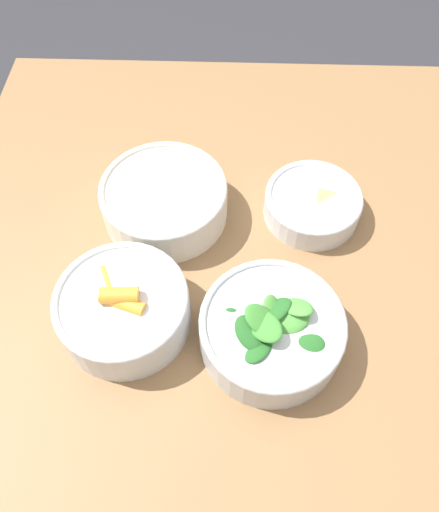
{
  "coord_description": "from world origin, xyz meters",
  "views": [
    {
      "loc": [
        -0.34,
        0.03,
        1.36
      ],
      "look_at": [
        0.04,
        0.04,
        0.78
      ],
      "focal_mm": 35.0,
      "sensor_mm": 36.0,
      "label": 1
    }
  ],
  "objects_px": {
    "bowl_carrots": "(123,308)",
    "bowl_cookies": "(313,203)",
    "bowl_beans_hotdog": "(165,201)",
    "bowl_greens": "(272,330)"
  },
  "relations": [
    {
      "from": "bowl_greens",
      "to": "bowl_cookies",
      "type": "distance_m",
      "value": 0.23
    },
    {
      "from": "bowl_carrots",
      "to": "bowl_cookies",
      "type": "relative_size",
      "value": 1.18
    },
    {
      "from": "bowl_cookies",
      "to": "bowl_greens",
      "type": "bearing_deg",
      "value": 162.61
    },
    {
      "from": "bowl_cookies",
      "to": "bowl_beans_hotdog",
      "type": "bearing_deg",
      "value": 92.11
    },
    {
      "from": "bowl_carrots",
      "to": "bowl_greens",
      "type": "bearing_deg",
      "value": -97.0
    },
    {
      "from": "bowl_carrots",
      "to": "bowl_beans_hotdog",
      "type": "relative_size",
      "value": 0.91
    },
    {
      "from": "bowl_beans_hotdog",
      "to": "bowl_carrots",
      "type": "bearing_deg",
      "value": 168.86
    },
    {
      "from": "bowl_beans_hotdog",
      "to": "bowl_greens",
      "type": "bearing_deg",
      "value": -143.15
    },
    {
      "from": "bowl_carrots",
      "to": "bowl_greens",
      "type": "xyz_separation_m",
      "value": [
        -0.02,
        -0.19,
        -0.0
      ]
    },
    {
      "from": "bowl_carrots",
      "to": "bowl_cookies",
      "type": "bearing_deg",
      "value": -53.45
    }
  ]
}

